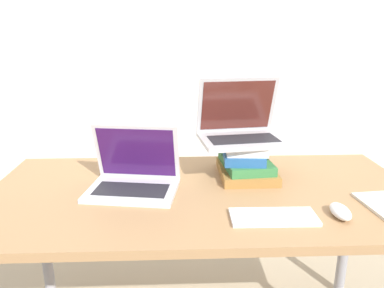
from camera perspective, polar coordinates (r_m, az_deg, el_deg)
name	(u,v)px	position (r m, az deg, el deg)	size (l,w,h in m)	color
wall_back	(190,23)	(2.63, -0.34, 18.03)	(8.00, 0.05, 2.70)	silver
desk	(203,208)	(1.43, 1.66, -9.77)	(1.59, 0.78, 0.73)	#9E754C
laptop_left	(134,177)	(1.40, -8.85, -5.02)	(0.35, 0.28, 0.24)	silver
book_stack	(245,161)	(1.53, 8.13, -2.56)	(0.22, 0.28, 0.14)	olive
laptop_on_books	(240,128)	(1.51, 7.40, 2.43)	(0.36, 0.29, 0.25)	#B2B2B7
wireless_keyboard	(273,217)	(1.22, 12.30, -10.77)	(0.27, 0.12, 0.01)	white
mouse	(340,211)	(1.29, 21.68, -9.52)	(0.06, 0.11, 0.04)	white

